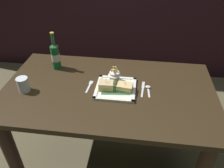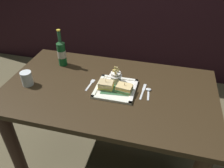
{
  "view_description": "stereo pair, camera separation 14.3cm",
  "coord_description": "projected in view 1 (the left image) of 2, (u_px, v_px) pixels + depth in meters",
  "views": [
    {
      "loc": [
        0.18,
        -1.15,
        1.63
      ],
      "look_at": [
        0.02,
        0.0,
        0.79
      ],
      "focal_mm": 36.22,
      "sensor_mm": 36.0,
      "label": 1
    },
    {
      "loc": [
        0.32,
        -1.13,
        1.63
      ],
      "look_at": [
        0.02,
        0.0,
        0.79
      ],
      "focal_mm": 36.22,
      "sensor_mm": 36.0,
      "label": 2
    }
  ],
  "objects": [
    {
      "name": "fries_cup",
      "position": [
        114.0,
        75.0,
        1.48
      ],
      "size": [
        0.08,
        0.08,
        0.11
      ],
      "color": "silver",
      "rests_on": "square_plate"
    },
    {
      "name": "fork",
      "position": [
        89.0,
        86.0,
        1.48
      ],
      "size": [
        0.03,
        0.13,
        0.0
      ],
      "color": "silver",
      "rests_on": "dining_table"
    },
    {
      "name": "spoon",
      "position": [
        148.0,
        88.0,
        1.46
      ],
      "size": [
        0.04,
        0.12,
        0.01
      ],
      "color": "silver",
      "rests_on": "dining_table"
    },
    {
      "name": "knife",
      "position": [
        143.0,
        89.0,
        1.46
      ],
      "size": [
        0.02,
        0.17,
        0.0
      ],
      "color": "silver",
      "rests_on": "dining_table"
    },
    {
      "name": "sandwich_half_right",
      "position": [
        125.0,
        87.0,
        1.42
      ],
      "size": [
        0.1,
        0.08,
        0.07
      ],
      "color": "#D3BD7F",
      "rests_on": "square_plate"
    },
    {
      "name": "sandwich_half_left",
      "position": [
        106.0,
        86.0,
        1.43
      ],
      "size": [
        0.09,
        0.07,
        0.08
      ],
      "color": "tan",
      "rests_on": "square_plate"
    },
    {
      "name": "beer_bottle",
      "position": [
        55.0,
        56.0,
        1.61
      ],
      "size": [
        0.06,
        0.06,
        0.28
      ],
      "color": "#135A29",
      "rests_on": "dining_table"
    },
    {
      "name": "ground_plane",
      "position": [
        109.0,
        160.0,
        1.9
      ],
      "size": [
        6.0,
        6.0,
        0.0
      ],
      "primitive_type": "plane",
      "color": "brown"
    },
    {
      "name": "water_glass",
      "position": [
        23.0,
        85.0,
        1.42
      ],
      "size": [
        0.07,
        0.07,
        0.1
      ],
      "color": "silver",
      "rests_on": "dining_table"
    },
    {
      "name": "square_plate",
      "position": [
        116.0,
        88.0,
        1.45
      ],
      "size": [
        0.25,
        0.25,
        0.02
      ],
      "color": "white",
      "rests_on": "dining_table"
    },
    {
      "name": "dining_table",
      "position": [
        109.0,
        107.0,
        1.55
      ],
      "size": [
        1.37,
        0.79,
        0.75
      ],
      "color": "#312314",
      "rests_on": "ground_plane"
    }
  ]
}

